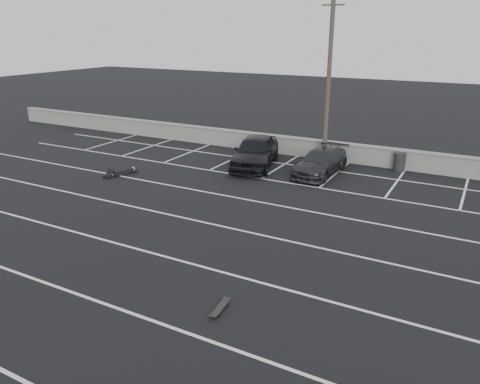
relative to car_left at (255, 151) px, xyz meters
The scene contains 9 objects.
ground 11.28m from the car_left, 73.37° to the right, with size 120.00×120.00×0.00m, color black.
seawall 4.56m from the car_left, 44.99° to the left, with size 50.00×0.45×1.06m.
stall_lines 7.15m from the car_left, 63.80° to the right, with size 36.00×20.05×0.01m.
car_left is the anchor object (origin of this frame).
car_right 3.53m from the car_left, ahead, with size 1.74×4.29×1.25m, color #24262B.
utility_pole 5.25m from the car_left, 38.83° to the left, with size 1.16×0.23×8.68m.
trash_bin 7.49m from the car_left, 22.13° to the left, with size 0.80×0.80×0.97m.
person 6.82m from the car_left, 140.77° to the right, with size 1.41×2.50×0.47m, color black, non-canonical shape.
skateboard 13.66m from the car_left, 67.19° to the right, with size 0.29×0.81×0.10m.
Camera 1 is at (7.56, -10.82, 7.00)m, focal length 35.00 mm.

